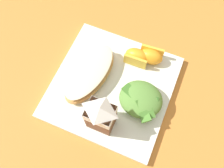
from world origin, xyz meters
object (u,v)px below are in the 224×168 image
object	(u,v)px
milk_carton	(101,115)
orange_wedge_middle	(137,57)
cheesy_pizza_bread	(91,72)
white_plate	(112,87)
orange_wedge_front	(151,56)
green_salad_pile	(141,99)

from	to	relation	value
milk_carton	orange_wedge_middle	bearing A→B (deg)	-95.10
cheesy_pizza_bread	milk_carton	xyz separation A→B (m)	(-0.07, 0.10, 0.04)
white_plate	milk_carton	size ratio (longest dim) A/B	2.55
milk_carton	orange_wedge_front	world-z (taller)	milk_carton
orange_wedge_front	orange_wedge_middle	size ratio (longest dim) A/B	1.03
cheesy_pizza_bread	orange_wedge_middle	world-z (taller)	orange_wedge_middle
green_salad_pile	orange_wedge_front	size ratio (longest dim) A/B	1.60
white_plate	orange_wedge_front	bearing A→B (deg)	-120.62
milk_carton	orange_wedge_middle	world-z (taller)	milk_carton
green_salad_pile	milk_carton	bearing A→B (deg)	51.50
cheesy_pizza_bread	orange_wedge_front	world-z (taller)	orange_wedge_front
milk_carton	white_plate	bearing A→B (deg)	-81.53
white_plate	orange_wedge_middle	size ratio (longest dim) A/B	4.59
green_salad_pile	milk_carton	distance (m)	0.11
orange_wedge_middle	green_salad_pile	bearing A→B (deg)	115.20
cheesy_pizza_bread	orange_wedge_front	distance (m)	0.15
white_plate	orange_wedge_front	world-z (taller)	orange_wedge_front
cheesy_pizza_bread	milk_carton	world-z (taller)	milk_carton
cheesy_pizza_bread	milk_carton	bearing A→B (deg)	126.29
cheesy_pizza_bread	green_salad_pile	bearing A→B (deg)	172.40
white_plate	green_salad_pile	xyz separation A→B (m)	(-0.08, 0.01, 0.03)
green_salad_pile	orange_wedge_middle	bearing A→B (deg)	-64.80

